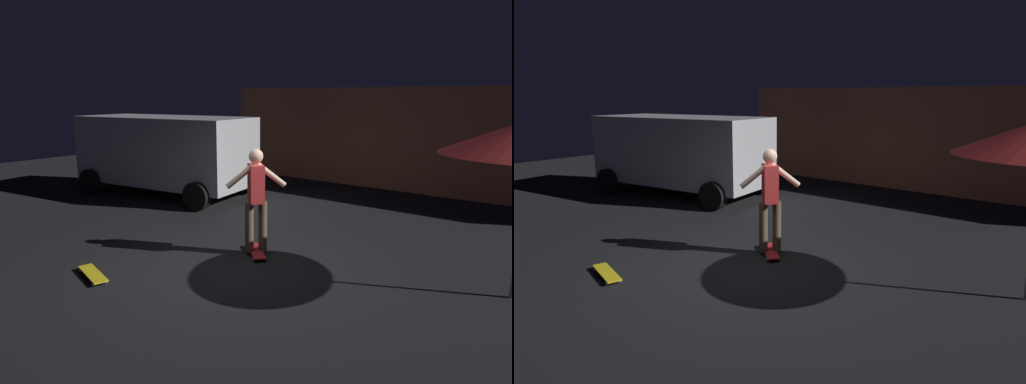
{
  "view_description": "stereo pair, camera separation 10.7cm",
  "coord_description": "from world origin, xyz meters",
  "views": [
    {
      "loc": [
        4.07,
        -4.73,
        2.55
      ],
      "look_at": [
        -0.11,
        0.62,
        1.05
      ],
      "focal_mm": 30.65,
      "sensor_mm": 36.0,
      "label": 1
    },
    {
      "loc": [
        4.15,
        -4.66,
        2.55
      ],
      "look_at": [
        -0.11,
        0.62,
        1.05
      ],
      "focal_mm": 30.65,
      "sensor_mm": 36.0,
      "label": 2
    }
  ],
  "objects": [
    {
      "name": "ground_plane",
      "position": [
        0.0,
        0.0,
        0.0
      ],
      "size": [
        28.0,
        28.0,
        0.0
      ],
      "primitive_type": "plane",
      "color": "black"
    },
    {
      "name": "low_building",
      "position": [
        0.54,
        8.93,
        1.39
      ],
      "size": [
        12.33,
        4.16,
        2.78
      ],
      "color": "#B76B4C",
      "rests_on": "ground_plane"
    },
    {
      "name": "parked_van",
      "position": [
        -4.79,
        2.74,
        1.16
      ],
      "size": [
        4.82,
        2.77,
        2.03
      ],
      "color": "#B2B2B7",
      "rests_on": "ground_plane"
    },
    {
      "name": "skateboard_ridden",
      "position": [
        -0.11,
        0.62,
        0.06
      ],
      "size": [
        0.71,
        0.67,
        0.07
      ],
      "color": "#AD1E23",
      "rests_on": "ground_plane"
    },
    {
      "name": "skateboard_spare",
      "position": [
        -1.38,
        -1.56,
        0.06
      ],
      "size": [
        0.81,
        0.4,
        0.07
      ],
      "color": "gold",
      "rests_on": "ground_plane"
    },
    {
      "name": "skater",
      "position": [
        -0.11,
        0.62,
        1.04
      ],
      "size": [
        0.73,
        0.79,
        1.67
      ],
      "color": "brown",
      "rests_on": "skateboard_ridden"
    }
  ]
}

